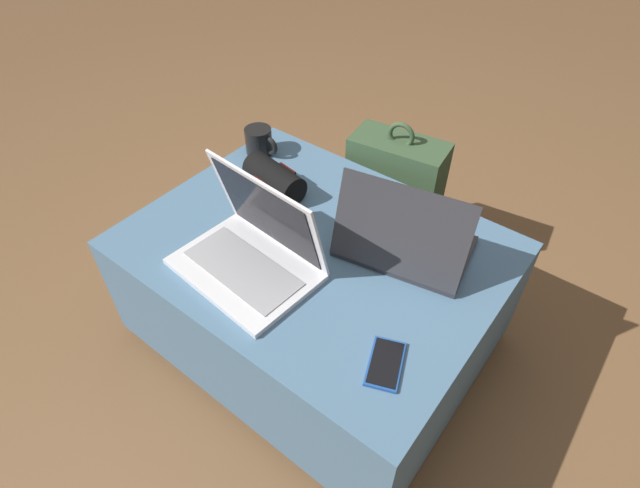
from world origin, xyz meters
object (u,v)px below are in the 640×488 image
(laptop_far, at_px, (404,241))
(coffee_mug, at_px, (260,141))
(backpack, at_px, (394,199))
(laptop_near, at_px, (252,250))
(cell_phone, at_px, (385,363))
(wrist_brace, at_px, (274,178))

(laptop_far, bearing_deg, coffee_mug, -22.62)
(backpack, xyz_separation_m, coffee_mug, (-0.38, -0.28, 0.24))
(coffee_mug, bearing_deg, laptop_near, -49.02)
(laptop_near, xyz_separation_m, cell_phone, (0.44, -0.05, -0.05))
(laptop_far, relative_size, coffee_mug, 3.00)
(wrist_brace, xyz_separation_m, coffee_mug, (-0.18, 0.13, -0.00))
(wrist_brace, bearing_deg, cell_phone, -27.80)
(wrist_brace, relative_size, coffee_mug, 1.68)
(wrist_brace, bearing_deg, laptop_near, -58.21)
(laptop_near, height_order, coffee_mug, laptop_near)
(coffee_mug, bearing_deg, backpack, 36.37)
(cell_phone, xyz_separation_m, wrist_brace, (-0.61, 0.32, 0.04))
(coffee_mug, bearing_deg, wrist_brace, -35.46)
(laptop_near, bearing_deg, laptop_far, 47.90)
(laptop_near, bearing_deg, wrist_brace, 126.35)
(laptop_far, bearing_deg, backpack, -69.29)
(cell_phone, distance_m, wrist_brace, 0.69)
(laptop_near, height_order, backpack, laptop_near)
(laptop_far, relative_size, wrist_brace, 1.78)
(cell_phone, relative_size, coffee_mug, 1.16)
(laptop_near, xyz_separation_m, coffee_mug, (-0.35, 0.40, -0.01))
(backpack, bearing_deg, wrist_brace, 55.49)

